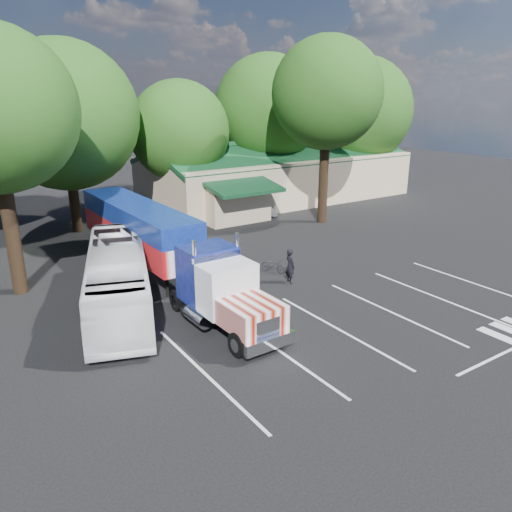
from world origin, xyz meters
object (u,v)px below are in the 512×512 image
woman (290,266)px  silver_sedan (253,210)px  semi_truck (156,240)px  tour_bus (118,278)px  bicycle (273,265)px

woman → silver_sedan: (6.21, 12.96, -0.32)m
semi_truck → silver_sedan: bearing=35.1°
tour_bus → silver_sedan: size_ratio=2.90×
bicycle → semi_truck: bearing=134.4°
semi_truck → tour_bus: size_ratio=1.72×
woman → bicycle: (0.20, 1.79, -0.53)m
semi_truck → tour_bus: semi_truck is taller
tour_bus → silver_sedan: (14.81, 11.26, -0.89)m
semi_truck → bicycle: bearing=-24.2°
woman → bicycle: woman is taller
woman → tour_bus: bearing=86.4°
tour_bus → silver_sedan: tour_bus is taller
bicycle → silver_sedan: silver_sedan is taller
bicycle → tour_bus: 8.87m
semi_truck → tour_bus: (-2.98, -2.54, -0.69)m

